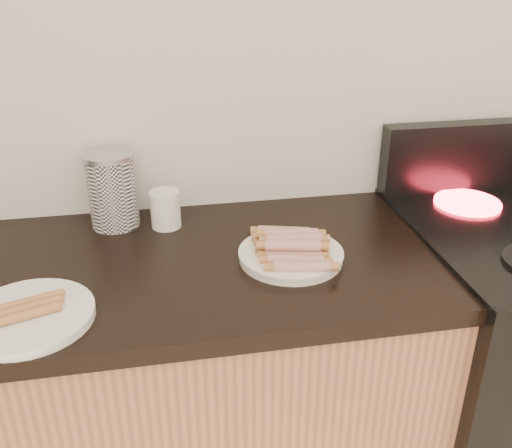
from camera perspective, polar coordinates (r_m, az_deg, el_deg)
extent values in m
cube|color=silver|center=(1.51, -1.55, 16.22)|extent=(4.00, 0.04, 2.60)
cube|color=black|center=(1.84, 23.72, 6.47)|extent=(0.76, 0.06, 0.20)
cylinder|color=#FF1E2D|center=(1.69, 20.38, 2.02)|extent=(0.18, 0.18, 0.01)
cylinder|color=white|center=(1.33, 3.50, -3.25)|extent=(0.31, 0.31, 0.02)
cylinder|color=white|center=(1.21, -21.83, -8.58)|extent=(0.33, 0.33, 0.02)
cylinder|color=brown|center=(1.25, 4.46, -4.29)|extent=(0.13, 0.05, 0.03)
cylinder|color=brown|center=(1.27, 4.13, -3.65)|extent=(0.13, 0.05, 0.03)
cylinder|color=brown|center=(1.30, 3.82, -3.04)|extent=(0.13, 0.05, 0.03)
cylinder|color=brown|center=(1.32, 3.52, -2.44)|extent=(0.13, 0.05, 0.03)
cylinder|color=brown|center=(1.35, 3.23, -1.87)|extent=(0.13, 0.05, 0.03)
cylinder|color=brown|center=(1.37, 2.95, -1.31)|extent=(0.13, 0.05, 0.03)
cylinder|color=brown|center=(1.39, 2.69, -0.78)|extent=(0.13, 0.05, 0.03)
cylinder|color=brown|center=(1.29, 3.85, -2.15)|extent=(0.13, 0.05, 0.03)
cylinder|color=brown|center=(1.31, 3.55, -1.56)|extent=(0.13, 0.05, 0.03)
cylinder|color=brown|center=(1.33, 3.26, -1.00)|extent=(0.13, 0.05, 0.03)
cylinder|color=#BC6B3D|center=(1.18, -22.17, -8.47)|extent=(0.12, 0.06, 0.02)
cylinder|color=#BC6B3D|center=(1.20, -21.98, -7.84)|extent=(0.12, 0.06, 0.02)
cylinder|color=#BC6B3D|center=(1.22, -21.80, -7.22)|extent=(0.12, 0.06, 0.02)
cylinder|color=white|center=(1.50, -14.14, 3.12)|extent=(0.12, 0.12, 0.18)
cylinder|color=silver|center=(1.47, -14.55, 6.65)|extent=(0.13, 0.13, 0.01)
cylinder|color=white|center=(1.49, -9.04, 1.46)|extent=(0.08, 0.08, 0.10)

